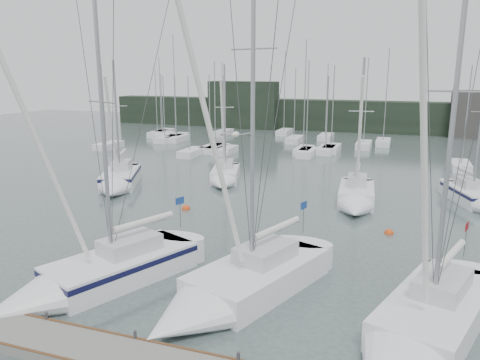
% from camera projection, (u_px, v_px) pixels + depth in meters
% --- Properties ---
extents(ground, '(160.00, 160.00, 0.00)m').
position_uv_depth(ground, '(226.00, 306.00, 20.22)').
color(ground, '#455451').
rests_on(ground, ground).
extents(far_treeline, '(90.00, 4.00, 5.00)m').
position_uv_depth(far_treeline, '(362.00, 116.00, 76.53)').
color(far_treeline, black).
rests_on(far_treeline, ground).
extents(far_building_left, '(12.00, 3.00, 8.00)m').
position_uv_depth(far_building_left, '(243.00, 105.00, 80.83)').
color(far_building_left, black).
rests_on(far_building_left, ground).
extents(mast_forest, '(60.87, 26.28, 14.61)m').
position_uv_depth(mast_forest, '(273.00, 143.00, 61.66)').
color(mast_forest, white).
rests_on(mast_forest, ground).
extents(sailboat_near_left, '(6.84, 10.52, 14.49)m').
position_uv_depth(sailboat_near_left, '(85.00, 280.00, 21.30)').
color(sailboat_near_left, white).
rests_on(sailboat_near_left, ground).
extents(sailboat_near_center, '(6.70, 10.73, 18.33)m').
position_uv_depth(sailboat_near_center, '(227.00, 293.00, 20.04)').
color(sailboat_near_center, white).
rests_on(sailboat_near_center, ground).
extents(sailboat_near_right, '(6.26, 10.85, 15.61)m').
position_uv_depth(sailboat_near_right, '(418.00, 335.00, 16.92)').
color(sailboat_near_right, white).
rests_on(sailboat_near_right, ground).
extents(sailboat_mid_a, '(5.97, 9.00, 11.60)m').
position_uv_depth(sailboat_mid_a, '(118.00, 182.00, 39.88)').
color(sailboat_mid_a, white).
rests_on(sailboat_mid_a, ground).
extents(sailboat_mid_b, '(4.21, 7.48, 11.16)m').
position_uv_depth(sailboat_mid_b, '(224.00, 178.00, 41.85)').
color(sailboat_mid_b, white).
rests_on(sailboat_mid_b, ground).
extents(sailboat_mid_c, '(3.15, 7.81, 11.61)m').
position_uv_depth(sailboat_mid_c, '(356.00, 200.00, 34.49)').
color(sailboat_mid_c, white).
rests_on(sailboat_mid_c, ground).
extents(sailboat_mid_d, '(4.83, 7.83, 11.65)m').
position_uv_depth(sailboat_mid_d, '(479.00, 200.00, 34.64)').
color(sailboat_mid_d, white).
rests_on(sailboat_mid_d, ground).
extents(buoy_b, '(0.58, 0.58, 0.58)m').
position_uv_depth(buoy_b, '(389.00, 233.00, 29.13)').
color(buoy_b, '#D84213').
rests_on(buoy_b, ground).
extents(buoy_c, '(0.62, 0.62, 0.62)m').
position_uv_depth(buoy_c, '(186.00, 209.00, 34.24)').
color(buoy_c, '#D84213').
rests_on(buoy_c, ground).
extents(seagull, '(0.99, 0.46, 0.20)m').
position_uv_depth(seagull, '(236.00, 134.00, 15.93)').
color(seagull, white).
rests_on(seagull, ground).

